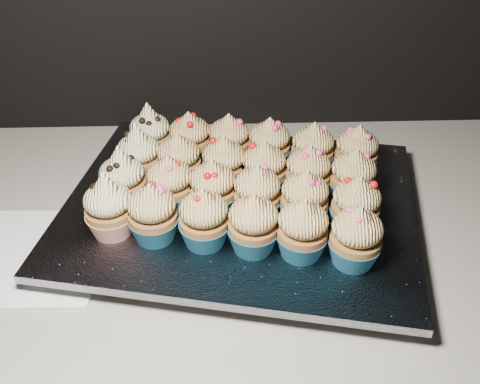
{
  "coord_description": "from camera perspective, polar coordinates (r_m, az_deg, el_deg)",
  "views": [
    {
      "loc": [
        0.1,
        1.14,
        1.39
      ],
      "look_at": [
        0.12,
        1.72,
        0.95
      ],
      "focal_mm": 40.0,
      "sensor_mm": 36.0,
      "label": 1
    }
  ],
  "objects": [
    {
      "name": "baking_tray",
      "position": [
        0.76,
        0.0,
        -2.36
      ],
      "size": [
        0.5,
        0.42,
        0.02
      ],
      "primitive_type": "cube",
      "rotation": [
        0.0,
        0.0,
        -0.2
      ],
      "color": "black",
      "rests_on": "worktop"
    },
    {
      "name": "cupcake_2",
      "position": [
        0.66,
        -3.87,
        -2.88
      ],
      "size": [
        0.06,
        0.06,
        0.08
      ],
      "color": "#1C6384",
      "rests_on": "foil_lining"
    },
    {
      "name": "cupcake_16",
      "position": [
        0.74,
        7.24,
        1.96
      ],
      "size": [
        0.06,
        0.06,
        0.08
      ],
      "color": "#1C6384",
      "rests_on": "foil_lining"
    },
    {
      "name": "cupcake_1",
      "position": [
        0.67,
        -9.29,
        -2.33
      ],
      "size": [
        0.06,
        0.06,
        0.08
      ],
      "color": "#1C6384",
      "rests_on": "foil_lining"
    },
    {
      "name": "cupcake_10",
      "position": [
        0.69,
        6.89,
        -0.8
      ],
      "size": [
        0.06,
        0.06,
        0.08
      ],
      "color": "#1C6384",
      "rests_on": "foil_lining"
    },
    {
      "name": "cupcake_17",
      "position": [
        0.74,
        11.94,
        1.51
      ],
      "size": [
        0.06,
        0.06,
        0.08
      ],
      "color": "#1C6384",
      "rests_on": "foil_lining"
    },
    {
      "name": "cupcake_21",
      "position": [
        0.8,
        3.13,
        5.03
      ],
      "size": [
        0.06,
        0.06,
        0.08
      ],
      "color": "#1C6384",
      "rests_on": "foil_lining"
    },
    {
      "name": "cupcake_7",
      "position": [
        0.72,
        -7.45,
        0.77
      ],
      "size": [
        0.06,
        0.06,
        0.08
      ],
      "color": "#1C6384",
      "rests_on": "foil_lining"
    },
    {
      "name": "cupcake_9",
      "position": [
        0.69,
        1.83,
        -0.24
      ],
      "size": [
        0.06,
        0.06,
        0.08
      ],
      "color": "#1C6384",
      "rests_on": "foil_lining"
    },
    {
      "name": "cupcake_5",
      "position": [
        0.64,
        12.26,
        -4.78
      ],
      "size": [
        0.06,
        0.06,
        0.08
      ],
      "color": "#1C6384",
      "rests_on": "foil_lining"
    },
    {
      "name": "cupcake_6",
      "position": [
        0.73,
        -12.38,
        1.23
      ],
      "size": [
        0.06,
        0.06,
        0.1
      ],
      "color": "red",
      "rests_on": "foil_lining"
    },
    {
      "name": "cupcake_12",
      "position": [
        0.78,
        -10.7,
        3.76
      ],
      "size": [
        0.06,
        0.06,
        0.1
      ],
      "color": "red",
      "rests_on": "foil_lining"
    },
    {
      "name": "worktop",
      "position": [
        0.77,
        -8.65,
        -5.44
      ],
      "size": [
        2.44,
        0.64,
        0.04
      ],
      "primitive_type": "cube",
      "color": "beige",
      "rests_on": "cabinet"
    },
    {
      "name": "cupcake_4",
      "position": [
        0.64,
        6.68,
        -4.02
      ],
      "size": [
        0.06,
        0.06,
        0.08
      ],
      "color": "#1C6384",
      "rests_on": "foil_lining"
    },
    {
      "name": "cupcake_18",
      "position": [
        0.83,
        -9.54,
        6.06
      ],
      "size": [
        0.06,
        0.06,
        0.1
      ],
      "color": "red",
      "rests_on": "foil_lining"
    },
    {
      "name": "cupcake_3",
      "position": [
        0.65,
        1.43,
        -3.5
      ],
      "size": [
        0.06,
        0.06,
        0.08
      ],
      "color": "#1C6384",
      "rests_on": "foil_lining"
    },
    {
      "name": "cupcake_15",
      "position": [
        0.74,
        2.56,
        2.44
      ],
      "size": [
        0.06,
        0.06,
        0.08
      ],
      "color": "#1C6384",
      "rests_on": "foil_lining"
    },
    {
      "name": "napkin",
      "position": [
        0.76,
        -21.24,
        -6.3
      ],
      "size": [
        0.19,
        0.19,
        0.0
      ],
      "primitive_type": "cube",
      "rotation": [
        0.0,
        0.0,
        -0.03
      ],
      "color": "white",
      "rests_on": "worktop"
    },
    {
      "name": "cupcake_8",
      "position": [
        0.7,
        -2.93,
        0.35
      ],
      "size": [
        0.06,
        0.06,
        0.08
      ],
      "color": "#1C6384",
      "rests_on": "foil_lining"
    },
    {
      "name": "cupcake_20",
      "position": [
        0.8,
        -1.17,
        5.46
      ],
      "size": [
        0.06,
        0.06,
        0.08
      ],
      "color": "#1C6384",
      "rests_on": "foil_lining"
    },
    {
      "name": "cupcake_13",
      "position": [
        0.76,
        -6.52,
        3.26
      ],
      "size": [
        0.06,
        0.06,
        0.08
      ],
      "color": "#1C6384",
      "rests_on": "foil_lining"
    },
    {
      "name": "cupcake_14",
      "position": [
        0.75,
        -1.72,
        2.96
      ],
      "size": [
        0.06,
        0.06,
        0.08
      ],
      "color": "#1C6384",
      "rests_on": "foil_lining"
    },
    {
      "name": "cupcake_11",
      "position": [
        0.69,
        12.23,
        -1.46
      ],
      "size": [
        0.06,
        0.06,
        0.08
      ],
      "color": "#1C6384",
      "rests_on": "foil_lining"
    },
    {
      "name": "cupcake_19",
      "position": [
        0.81,
        -5.36,
        5.64
      ],
      "size": [
        0.06,
        0.06,
        0.08
      ],
      "color": "#1C6384",
      "rests_on": "foil_lining"
    },
    {
      "name": "cupcake_23",
      "position": [
        0.79,
        12.28,
        4.1
      ],
      "size": [
        0.06,
        0.06,
        0.08
      ],
      "color": "#1C6384",
      "rests_on": "foil_lining"
    },
    {
      "name": "foil_lining",
      "position": [
        0.75,
        0.0,
        -1.35
      ],
      "size": [
        0.54,
        0.46,
        0.01
      ],
      "primitive_type": "cube",
      "rotation": [
        0.0,
        0.0,
        -0.2
      ],
      "color": "silver",
      "rests_on": "baking_tray"
    },
    {
      "name": "cupcake_22",
      "position": [
        0.79,
        7.72,
        4.46
      ],
      "size": [
        0.06,
        0.06,
        0.08
      ],
      "color": "#1C6384",
      "rests_on": "foil_lining"
    },
    {
      "name": "cupcake_0",
      "position": [
        0.69,
        -13.8,
        -1.62
      ],
      "size": [
        0.06,
        0.06,
        0.1
      ],
      "color": "red",
      "rests_on": "foil_lining"
    }
  ]
}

